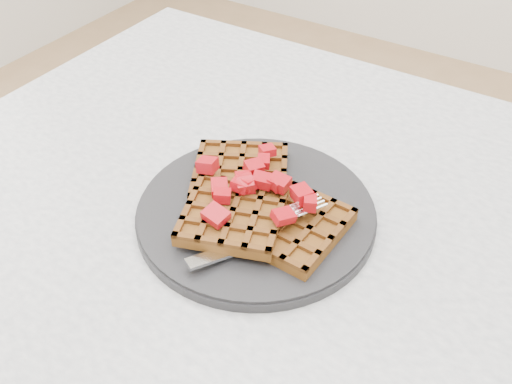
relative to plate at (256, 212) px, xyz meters
The scene contains 5 objects.
table 0.17m from the plate, 13.78° to the left, with size 1.20×0.80×0.75m.
plate is the anchor object (origin of this frame).
waffles 0.02m from the plate, 87.49° to the right, with size 0.23×0.22×0.03m.
strawberry_pile 0.05m from the plate, 90.00° to the right, with size 0.15×0.15×0.02m, color #96000B, non-canonical shape.
fork 0.06m from the plate, 44.21° to the right, with size 0.02×0.18×0.02m, color silver, non-canonical shape.
Camera 1 is at (0.15, -0.45, 1.22)m, focal length 40.00 mm.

